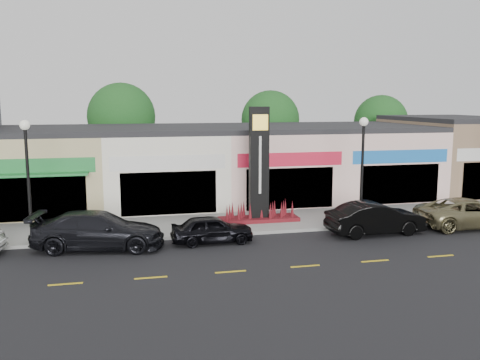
{
  "coord_description": "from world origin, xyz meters",
  "views": [
    {
      "loc": [
        -3.72,
        -21.17,
        6.45
      ],
      "look_at": [
        1.94,
        4.0,
        2.41
      ],
      "focal_mm": 38.0,
      "sensor_mm": 36.0,
      "label": 1
    }
  ],
  "objects_px": {
    "pylon_sign": "(259,181)",
    "car_black_sedan": "(212,229)",
    "lamp_west_near": "(28,169)",
    "car_black_conv": "(375,218)",
    "car_gold_suv": "(469,213)",
    "car_dark_sedan": "(98,230)",
    "lamp_east_near": "(362,160)"
  },
  "relations": [
    {
      "from": "lamp_west_near",
      "to": "car_black_sedan",
      "type": "height_order",
      "value": "lamp_west_near"
    },
    {
      "from": "car_black_sedan",
      "to": "lamp_west_near",
      "type": "bearing_deg",
      "value": 79.23
    },
    {
      "from": "lamp_west_near",
      "to": "car_dark_sedan",
      "type": "xyz_separation_m",
      "value": [
        2.96,
        -1.22,
        -2.65
      ]
    },
    {
      "from": "pylon_sign",
      "to": "car_black_conv",
      "type": "relative_size",
      "value": 1.26
    },
    {
      "from": "lamp_west_near",
      "to": "car_black_sedan",
      "type": "bearing_deg",
      "value": -9.82
    },
    {
      "from": "pylon_sign",
      "to": "car_gold_suv",
      "type": "distance_m",
      "value": 10.94
    },
    {
      "from": "pylon_sign",
      "to": "car_black_conv",
      "type": "height_order",
      "value": "pylon_sign"
    },
    {
      "from": "lamp_west_near",
      "to": "lamp_east_near",
      "type": "relative_size",
      "value": 1.0
    },
    {
      "from": "lamp_west_near",
      "to": "car_dark_sedan",
      "type": "bearing_deg",
      "value": -22.43
    },
    {
      "from": "car_black_sedan",
      "to": "pylon_sign",
      "type": "bearing_deg",
      "value": -45.38
    },
    {
      "from": "lamp_west_near",
      "to": "car_black_sedan",
      "type": "xyz_separation_m",
      "value": [
        7.98,
        -1.38,
        -2.84
      ]
    },
    {
      "from": "lamp_west_near",
      "to": "car_dark_sedan",
      "type": "height_order",
      "value": "lamp_west_near"
    },
    {
      "from": "car_black_sedan",
      "to": "lamp_east_near",
      "type": "bearing_deg",
      "value": -81.17
    },
    {
      "from": "car_black_sedan",
      "to": "car_black_conv",
      "type": "distance_m",
      "value": 8.02
    },
    {
      "from": "car_dark_sedan",
      "to": "car_black_conv",
      "type": "height_order",
      "value": "car_dark_sedan"
    },
    {
      "from": "lamp_west_near",
      "to": "car_black_conv",
      "type": "height_order",
      "value": "lamp_west_near"
    },
    {
      "from": "pylon_sign",
      "to": "car_dark_sedan",
      "type": "bearing_deg",
      "value": -160.05
    },
    {
      "from": "pylon_sign",
      "to": "car_black_sedan",
      "type": "distance_m",
      "value": 4.61
    },
    {
      "from": "car_black_sedan",
      "to": "car_gold_suv",
      "type": "height_order",
      "value": "car_gold_suv"
    },
    {
      "from": "car_dark_sedan",
      "to": "pylon_sign",
      "type": "bearing_deg",
      "value": -60.67
    },
    {
      "from": "lamp_east_near",
      "to": "pylon_sign",
      "type": "distance_m",
      "value": 5.42
    },
    {
      "from": "car_black_sedan",
      "to": "car_gold_suv",
      "type": "bearing_deg",
      "value": -91.06
    },
    {
      "from": "pylon_sign",
      "to": "car_black_conv",
      "type": "bearing_deg",
      "value": -33.55
    },
    {
      "from": "lamp_west_near",
      "to": "car_black_conv",
      "type": "xyz_separation_m",
      "value": [
        16.0,
        -1.62,
        -2.69
      ]
    },
    {
      "from": "lamp_west_near",
      "to": "car_black_conv",
      "type": "distance_m",
      "value": 16.31
    },
    {
      "from": "car_dark_sedan",
      "to": "lamp_west_near",
      "type": "bearing_deg",
      "value": 76.95
    },
    {
      "from": "lamp_west_near",
      "to": "car_black_conv",
      "type": "relative_size",
      "value": 1.15
    },
    {
      "from": "car_gold_suv",
      "to": "lamp_west_near",
      "type": "bearing_deg",
      "value": 88.38
    },
    {
      "from": "pylon_sign",
      "to": "car_black_sedan",
      "type": "height_order",
      "value": "pylon_sign"
    },
    {
      "from": "car_black_conv",
      "to": "lamp_west_near",
      "type": "bearing_deg",
      "value": 81.56
    },
    {
      "from": "lamp_east_near",
      "to": "car_dark_sedan",
      "type": "height_order",
      "value": "lamp_east_near"
    },
    {
      "from": "car_black_conv",
      "to": "lamp_east_near",
      "type": "bearing_deg",
      "value": -2.61
    }
  ]
}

